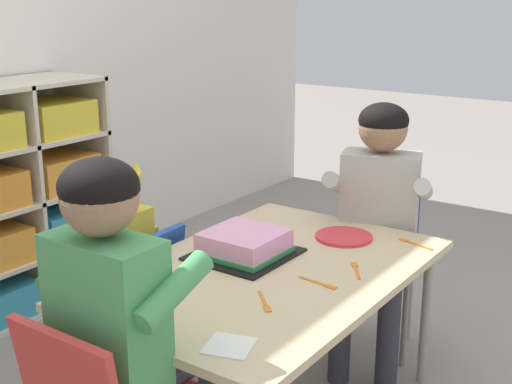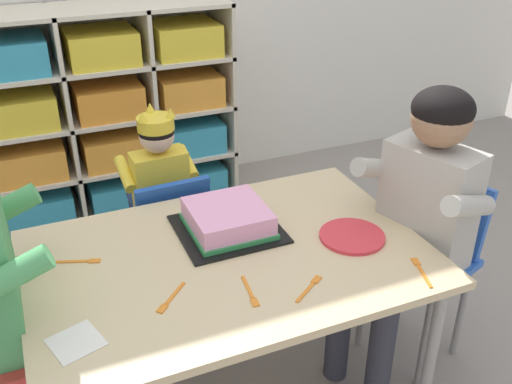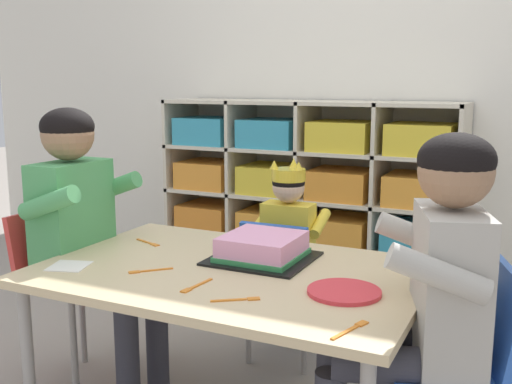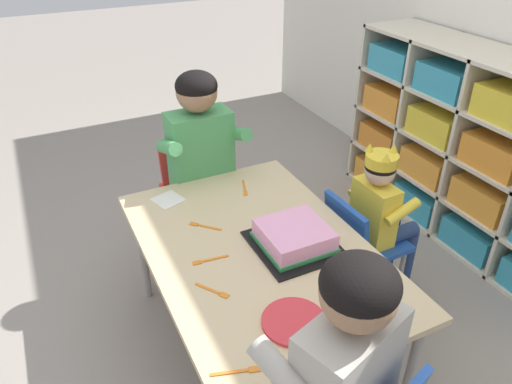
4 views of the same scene
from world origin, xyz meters
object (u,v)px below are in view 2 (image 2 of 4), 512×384
at_px(fork_near_child_seat, 310,287).
at_px(fork_scattered_mid_table, 170,299).
at_px(activity_table, 229,267).
at_px(classroom_chair_blue, 168,225).
at_px(adult_helper_seated, 8,271).
at_px(classroom_chair_guest_side, 428,250).
at_px(fork_beside_plate_stack, 82,261).
at_px(fork_at_table_front_edge, 421,270).
at_px(fork_near_cake_tray, 250,293).
at_px(guest_at_table_side, 417,208).
at_px(birthday_cake_on_tray, 228,220).
at_px(paper_plate_stack, 352,236).
at_px(child_with_crown, 157,180).

bearing_deg(fork_near_child_seat, fork_scattered_mid_table, -50.01).
relative_size(activity_table, classroom_chair_blue, 1.97).
distance_m(adult_helper_seated, classroom_chair_guest_side, 1.37).
distance_m(classroom_chair_guest_side, fork_near_child_seat, 0.62).
distance_m(adult_helper_seated, fork_near_child_seat, 0.82).
bearing_deg(fork_beside_plate_stack, fork_at_table_front_edge, 174.20).
bearing_deg(fork_near_cake_tray, guest_at_table_side, -73.95).
xyz_separation_m(adult_helper_seated, classroom_chair_guest_side, (1.34, -0.08, -0.24)).
distance_m(adult_helper_seated, guest_at_table_side, 1.25).
distance_m(fork_near_cake_tray, fork_at_table_front_edge, 0.51).
distance_m(classroom_chair_guest_side, fork_beside_plate_stack, 1.18).
bearing_deg(fork_near_cake_tray, fork_at_table_front_edge, -94.99).
relative_size(fork_beside_plate_stack, fork_near_cake_tray, 0.93).
bearing_deg(fork_at_table_front_edge, fork_near_cake_tray, -84.13).
height_order(classroom_chair_blue, adult_helper_seated, adult_helper_seated).
xyz_separation_m(guest_at_table_side, fork_at_table_front_edge, (-0.13, -0.21, -0.07)).
relative_size(birthday_cake_on_tray, fork_near_cake_tray, 2.34).
relative_size(classroom_chair_guest_side, fork_scattered_mid_table, 6.28).
height_order(birthday_cake_on_tray, fork_at_table_front_edge, birthday_cake_on_tray).
bearing_deg(fork_near_child_seat, fork_beside_plate_stack, -68.39).
bearing_deg(classroom_chair_guest_side, fork_scattered_mid_table, -103.28).
bearing_deg(fork_near_cake_tray, fork_near_child_seat, -97.75).
xyz_separation_m(adult_helper_seated, fork_beside_plate_stack, (0.19, 0.11, -0.10)).
distance_m(fork_at_table_front_edge, fork_near_child_seat, 0.34).
relative_size(adult_helper_seated, classroom_chair_guest_side, 1.55).
distance_m(guest_at_table_side, fork_scattered_mid_table, 0.85).
bearing_deg(paper_plate_stack, fork_scattered_mid_table, -173.35).
bearing_deg(fork_near_child_seat, adult_helper_seated, -53.92).
height_order(guest_at_table_side, fork_scattered_mid_table, guest_at_table_side).
distance_m(guest_at_table_side, fork_near_cake_tray, 0.65).
bearing_deg(adult_helper_seated, fork_near_child_seat, -109.23).
distance_m(fork_scattered_mid_table, fork_near_child_seat, 0.39).
relative_size(adult_helper_seated, paper_plate_stack, 5.10).
relative_size(guest_at_table_side, birthday_cake_on_tray, 3.16).
xyz_separation_m(guest_at_table_side, paper_plate_stack, (-0.23, 0.02, -0.06)).
bearing_deg(fork_scattered_mid_table, birthday_cake_on_tray, -0.06).
bearing_deg(fork_scattered_mid_table, activity_table, -13.01).
xyz_separation_m(classroom_chair_blue, fork_beside_plate_stack, (-0.37, -0.41, 0.19)).
bearing_deg(classroom_chair_guest_side, fork_at_table_front_edge, -62.47).
distance_m(birthday_cake_on_tray, fork_near_cake_tray, 0.34).
distance_m(child_with_crown, classroom_chair_guest_side, 1.06).
height_order(adult_helper_seated, guest_at_table_side, adult_helper_seated).
bearing_deg(paper_plate_stack, activity_table, 170.50).
distance_m(birthday_cake_on_tray, fork_scattered_mid_table, 0.39).
relative_size(adult_helper_seated, fork_scattered_mid_table, 9.76).
xyz_separation_m(child_with_crown, adult_helper_seated, (-0.56, -0.63, 0.14)).
bearing_deg(paper_plate_stack, birthday_cake_on_tray, 150.21).
bearing_deg(paper_plate_stack, fork_near_cake_tray, -161.82).
distance_m(child_with_crown, adult_helper_seated, 0.85).
bearing_deg(fork_at_table_front_edge, guest_at_table_side, 164.67).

